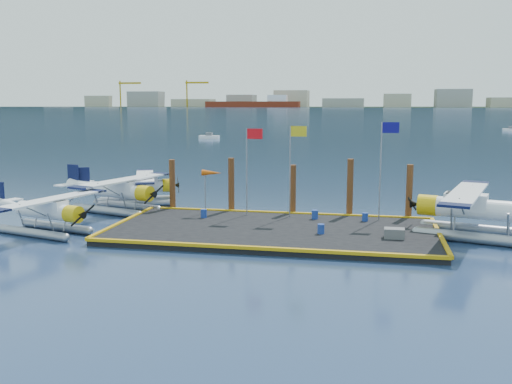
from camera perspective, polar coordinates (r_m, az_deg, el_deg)
ground at (r=35.73m, az=1.71°, el=-4.26°), size 4000.00×4000.00×0.00m
dock at (r=35.68m, az=1.71°, el=-3.95°), size 20.00×10.00×0.40m
dock_bumpers at (r=35.62m, az=1.72°, el=-3.50°), size 20.25×10.25×0.18m
far_backdrop at (r=1787.20m, az=19.14°, el=8.55°), size 3050.00×2050.00×810.00m
seaplane_a at (r=37.76m, az=-20.12°, el=-2.03°), size 7.97×8.58×3.05m
seaplane_b at (r=43.64m, az=-13.45°, el=-0.11°), size 8.82×9.43×3.37m
seaplane_c at (r=46.67m, az=-11.46°, el=0.40°), size 8.14×8.59×3.12m
seaplane_d at (r=36.74m, az=20.87°, el=-1.86°), size 9.88×10.63×3.78m
drum_0 at (r=38.93m, az=-5.25°, el=-2.15°), size 0.41×0.41×0.58m
drum_2 at (r=34.34m, az=6.51°, el=-3.68°), size 0.41×0.41×0.58m
drum_4 at (r=38.35m, az=10.85°, el=-2.47°), size 0.39×0.39×0.55m
drum_5 at (r=38.57m, az=5.91°, el=-2.25°), size 0.43×0.43×0.60m
crate at (r=33.95m, az=13.66°, el=-4.03°), size 1.16×0.77×0.58m
flagpole_red at (r=39.13m, az=-0.63°, el=3.43°), size 1.14×0.08×6.00m
flagpole_yellow at (r=38.60m, az=3.73°, el=3.51°), size 1.14×0.08×6.20m
flagpole_blue at (r=38.26m, az=12.68°, el=3.52°), size 1.14×0.08×6.50m
windsock at (r=39.91m, az=-4.47°, el=1.82°), size 1.40×0.44×3.12m
piling_0 at (r=42.64m, az=-8.36°, el=0.55°), size 0.44×0.44×4.00m
piling_1 at (r=41.34m, az=-2.48°, el=0.51°), size 0.44×0.44×4.20m
piling_2 at (r=40.53m, az=3.71°, el=0.05°), size 0.44×0.44×3.80m
piling_3 at (r=40.17m, az=9.38°, el=0.22°), size 0.44×0.44×4.30m
piling_4 at (r=40.26m, az=15.07°, el=-0.16°), size 0.44×0.44×4.00m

